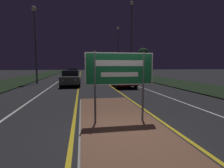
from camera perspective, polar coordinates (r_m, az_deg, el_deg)
name	(u,v)px	position (r m, az deg, el deg)	size (l,w,h in m)	color
ground_plane	(125,133)	(5.46, 4.42, -15.77)	(160.00, 160.00, 0.00)	#232326
median_island	(119,123)	(6.22, 2.44, -12.57)	(2.76, 8.91, 0.10)	#999993
verge_left	(19,81)	(26.30, -28.13, 1.00)	(5.00, 100.00, 0.08)	black
verge_right	(154,79)	(27.21, 13.43, 1.69)	(5.00, 100.00, 0.08)	black
centre_line_yellow_left	(80,78)	(29.97, -10.49, 2.07)	(0.12, 70.00, 0.01)	gold
centre_line_yellow_right	(98,77)	(30.11, -4.50, 2.17)	(0.12, 70.00, 0.01)	gold
lane_line_white_left	(64,78)	(30.12, -15.50, 1.97)	(0.12, 70.00, 0.01)	silver
lane_line_white_right	(113,77)	(30.47, 0.44, 2.24)	(0.12, 70.00, 0.01)	silver
edge_line_white_left	(45,78)	(30.55, -21.11, 1.84)	(0.10, 70.00, 0.01)	silver
edge_line_white_right	(130,77)	(31.15, 5.88, 2.29)	(0.10, 70.00, 0.01)	silver
highway_sign	(120,71)	(5.89, 2.53, 4.11)	(2.32, 0.07, 2.46)	#56565B
streetlight_left_near	(35,34)	(21.72, -23.86, 14.64)	(0.52, 0.52, 8.44)	#56565B
streetlight_right_near	(131,31)	(27.14, 6.37, 16.92)	(0.54, 0.54, 11.36)	#56565B
streetlight_right_far	(118,44)	(38.58, 1.94, 12.97)	(0.56, 0.56, 10.22)	#56565B
car_receding_0	(123,79)	(16.61, 3.63, 1.55)	(1.93, 4.23, 1.36)	maroon
car_receding_1	(110,74)	(25.54, -0.70, 3.15)	(2.02, 4.26, 1.35)	#B7B7BC
car_approaching_0	(71,78)	(18.19, -13.29, 2.02)	(1.90, 4.85, 1.53)	#4C514C
car_approaching_1	(73,72)	(33.23, -12.57, 3.78)	(1.87, 4.33, 1.51)	silver
roadside_palm_right	(143,54)	(29.70, 10.21, 9.63)	(1.84, 1.84, 4.84)	#4C3823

